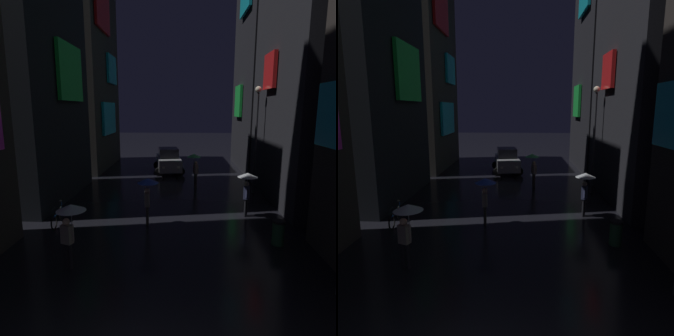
% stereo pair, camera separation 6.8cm
% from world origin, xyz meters
% --- Properties ---
extents(building_left_mid, '(4.25, 7.57, 19.35)m').
position_xyz_m(building_left_mid, '(-7.49, 12.78, 9.68)').
color(building_left_mid, black).
rests_on(building_left_mid, ground).
extents(building_left_far, '(4.25, 8.28, 15.55)m').
position_xyz_m(building_left_far, '(-7.48, 22.13, 7.78)').
color(building_left_far, '#33302D').
rests_on(building_left_far, ground).
extents(building_right_far, '(4.25, 8.00, 17.47)m').
position_xyz_m(building_right_far, '(7.49, 22.00, 8.74)').
color(building_right_far, black).
rests_on(building_right_far, ground).
extents(pedestrian_foreground_left_clear, '(0.90, 0.90, 2.12)m').
position_xyz_m(pedestrian_foreground_left_clear, '(-2.68, 5.16, 1.67)').
color(pedestrian_foreground_left_clear, black).
rests_on(pedestrian_foreground_left_clear, ground).
extents(pedestrian_foreground_right_clear, '(0.90, 0.90, 2.12)m').
position_xyz_m(pedestrian_foreground_right_clear, '(3.71, 10.07, 1.67)').
color(pedestrian_foreground_right_clear, black).
rests_on(pedestrian_foreground_right_clear, ground).
extents(pedestrian_midstreet_left_blue, '(0.90, 0.90, 2.12)m').
position_xyz_m(pedestrian_midstreet_left_blue, '(-0.71, 8.78, 1.67)').
color(pedestrian_midstreet_left_blue, '#38332D').
rests_on(pedestrian_midstreet_left_blue, ground).
extents(pedestrian_midstreet_centre_green, '(0.90, 0.90, 2.12)m').
position_xyz_m(pedestrian_midstreet_centre_green, '(1.53, 15.67, 1.67)').
color(pedestrian_midstreet_centre_green, '#38332D').
rests_on(pedestrian_midstreet_centre_green, ground).
extents(bicycle_parked_at_storefront, '(0.23, 1.82, 0.96)m').
position_xyz_m(bicycle_parked_at_storefront, '(-4.60, 8.72, 0.39)').
color(bicycle_parked_at_storefront, black).
rests_on(bicycle_parked_at_storefront, ground).
extents(car_distant, '(2.63, 4.32, 1.92)m').
position_xyz_m(car_distant, '(-0.35, 20.01, 0.93)').
color(car_distant, '#99999E').
rests_on(car_distant, ground).
extents(streetlamp_right_far, '(0.36, 0.36, 6.21)m').
position_xyz_m(streetlamp_right_far, '(5.00, 14.28, 3.83)').
color(streetlamp_right_far, '#2D2D33').
rests_on(streetlamp_right_far, ground).
extents(trash_bin, '(0.46, 0.46, 0.93)m').
position_xyz_m(trash_bin, '(4.30, 7.21, 0.47)').
color(trash_bin, '#265933').
rests_on(trash_bin, ground).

